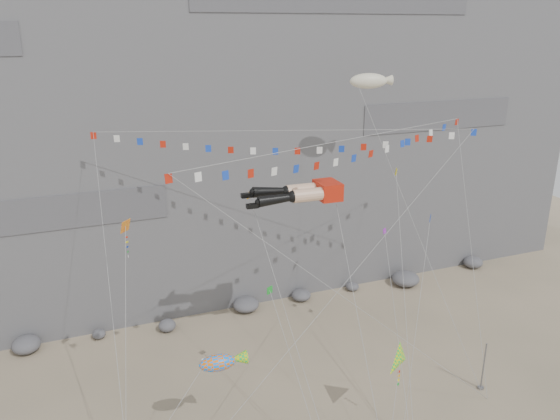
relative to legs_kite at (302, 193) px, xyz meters
name	(u,v)px	position (x,y,z in m)	size (l,w,h in m)	color
ground	(319,418)	(-0.77, -5.23, -15.47)	(120.00, 120.00, 0.00)	#9E896D
cliff	(199,44)	(-0.77, 26.77, 9.53)	(80.00, 28.00, 50.00)	slate
talus_boulders	(246,305)	(-0.77, 11.77, -14.87)	(60.00, 3.00, 1.20)	#57575C
anchor_pole_right	(484,366)	(12.47, -6.76, -13.45)	(0.12, 0.12, 4.04)	slate
legs_kite	(302,193)	(0.00, 0.00, 0.00)	(7.25, 13.73, 19.87)	#B61C0B
flag_banner_upper	(286,131)	(0.89, 5.32, 3.55)	(29.75, 20.46, 28.87)	#B61C0B
flag_banner_lower	(346,140)	(2.97, -0.75, 3.77)	(26.84, 12.09, 22.46)	#B61C0B
harlequin_kite	(125,227)	(-12.57, -0.63, -0.73)	(3.29, 10.37, 17.66)	red
fish_windsock	(217,363)	(-8.27, -5.88, -8.53)	(9.58, 3.51, 10.70)	orange
delta_kite	(400,359)	(3.70, -8.17, -9.77)	(4.60, 4.89, 7.97)	yellow
blimp_windsock	(369,82)	(9.04, 6.82, 6.96)	(5.47, 15.05, 26.59)	beige
small_kite_a	(251,200)	(-3.47, 1.45, -0.54)	(1.91, 13.75, 20.06)	orange
small_kite_b	(385,236)	(7.78, 0.82, -4.76)	(5.67, 13.60, 17.77)	purple
small_kite_c	(270,292)	(-3.37, -2.27, -6.26)	(1.31, 9.90, 13.10)	#179527
small_kite_d	(396,176)	(9.06, 1.75, -0.07)	(6.51, 13.90, 21.31)	yellow
small_kite_e	(430,222)	(9.57, -2.37, -2.67)	(7.52, 8.66, 16.69)	#143AB6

